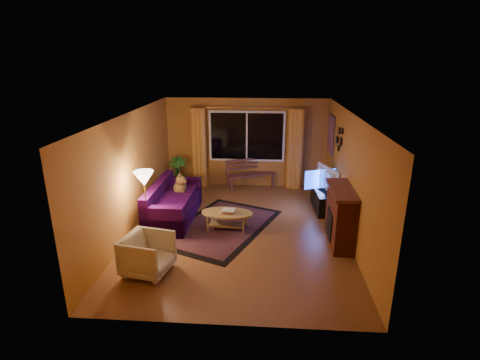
# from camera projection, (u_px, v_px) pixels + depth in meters

# --- Properties ---
(floor) EXTENTS (4.50, 6.00, 0.02)m
(floor) POSITION_uv_depth(u_px,v_px,m) (239.00, 231.00, 8.09)
(floor) COLOR brown
(floor) RESTS_ON ground
(ceiling) EXTENTS (4.50, 6.00, 0.02)m
(ceiling) POSITION_uv_depth(u_px,v_px,m) (239.00, 114.00, 7.29)
(ceiling) COLOR white
(ceiling) RESTS_ON ground
(wall_back) EXTENTS (4.50, 0.02, 2.50)m
(wall_back) POSITION_uv_depth(u_px,v_px,m) (247.00, 143.00, 10.54)
(wall_back) COLOR #B5752F
(wall_back) RESTS_ON ground
(wall_left) EXTENTS (0.02, 6.00, 2.50)m
(wall_left) POSITION_uv_depth(u_px,v_px,m) (132.00, 173.00, 7.84)
(wall_left) COLOR #B5752F
(wall_left) RESTS_ON ground
(wall_right) EXTENTS (0.02, 6.00, 2.50)m
(wall_right) POSITION_uv_depth(u_px,v_px,m) (351.00, 178.00, 7.54)
(wall_right) COLOR #B5752F
(wall_right) RESTS_ON ground
(window) EXTENTS (2.00, 0.02, 1.30)m
(window) POSITION_uv_depth(u_px,v_px,m) (247.00, 137.00, 10.41)
(window) COLOR black
(window) RESTS_ON wall_back
(curtain_rod) EXTENTS (3.20, 0.03, 0.03)m
(curtain_rod) POSITION_uv_depth(u_px,v_px,m) (247.00, 108.00, 10.12)
(curtain_rod) COLOR #BF8C3F
(curtain_rod) RESTS_ON wall_back
(curtain_left) EXTENTS (0.36, 0.36, 2.24)m
(curtain_left) POSITION_uv_depth(u_px,v_px,m) (199.00, 148.00, 10.55)
(curtain_left) COLOR gold
(curtain_left) RESTS_ON ground
(curtain_right) EXTENTS (0.36, 0.36, 2.24)m
(curtain_right) POSITION_uv_depth(u_px,v_px,m) (295.00, 149.00, 10.37)
(curtain_right) COLOR gold
(curtain_right) RESTS_ON ground
(bench) EXTENTS (1.42, 0.94, 0.41)m
(bench) POSITION_uv_depth(u_px,v_px,m) (250.00, 181.00, 10.61)
(bench) COLOR #512923
(bench) RESTS_ON ground
(potted_plant) EXTENTS (0.57, 0.57, 0.95)m
(potted_plant) POSITION_uv_depth(u_px,v_px,m) (178.00, 174.00, 10.37)
(potted_plant) COLOR #235B1E
(potted_plant) RESTS_ON ground
(sofa) EXTENTS (0.93, 2.11, 0.85)m
(sofa) POSITION_uv_depth(u_px,v_px,m) (174.00, 201.00, 8.55)
(sofa) COLOR #24032F
(sofa) RESTS_ON ground
(dog) EXTENTS (0.42, 0.50, 0.46)m
(dog) POSITION_uv_depth(u_px,v_px,m) (180.00, 185.00, 8.93)
(dog) COLOR brown
(dog) RESTS_ON sofa
(armchair) EXTENTS (0.84, 0.87, 0.77)m
(armchair) POSITION_uv_depth(u_px,v_px,m) (147.00, 253.00, 6.40)
(armchair) COLOR beige
(armchair) RESTS_ON ground
(floor_lamp) EXTENTS (0.31, 0.31, 1.44)m
(floor_lamp) POSITION_uv_depth(u_px,v_px,m) (146.00, 206.00, 7.51)
(floor_lamp) COLOR #BF8C3F
(floor_lamp) RESTS_ON ground
(rug) EXTENTS (2.75, 3.29, 0.02)m
(rug) POSITION_uv_depth(u_px,v_px,m) (221.00, 227.00, 8.24)
(rug) COLOR #5E2310
(rug) RESTS_ON ground
(coffee_table) EXTENTS (1.20, 1.20, 0.41)m
(coffee_table) POSITION_uv_depth(u_px,v_px,m) (227.00, 221.00, 8.07)
(coffee_table) COLOR #A07F44
(coffee_table) RESTS_ON ground
(tv_console) EXTENTS (0.46, 1.20, 0.49)m
(tv_console) POSITION_uv_depth(u_px,v_px,m) (323.00, 200.00, 9.12)
(tv_console) COLOR black
(tv_console) RESTS_ON ground
(television) EXTENTS (0.47, 0.98, 0.58)m
(television) POSITION_uv_depth(u_px,v_px,m) (324.00, 179.00, 8.95)
(television) COLOR black
(television) RESTS_ON tv_console
(fireplace) EXTENTS (0.40, 1.20, 1.10)m
(fireplace) POSITION_uv_depth(u_px,v_px,m) (341.00, 217.00, 7.39)
(fireplace) COLOR maroon
(fireplace) RESTS_ON ground
(mirror_cluster) EXTENTS (0.06, 0.60, 0.56)m
(mirror_cluster) POSITION_uv_depth(u_px,v_px,m) (339.00, 138.00, 8.60)
(mirror_cluster) COLOR black
(mirror_cluster) RESTS_ON wall_right
(painting) EXTENTS (0.04, 0.76, 0.96)m
(painting) POSITION_uv_depth(u_px,v_px,m) (331.00, 134.00, 9.73)
(painting) COLOR #CD4F2E
(painting) RESTS_ON wall_right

